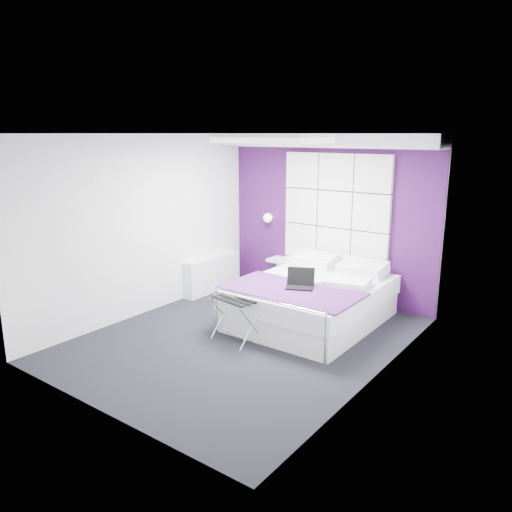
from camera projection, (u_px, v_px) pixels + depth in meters
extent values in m
plane|color=black|center=(244.00, 339.00, 6.50)|extent=(4.40, 4.40, 0.00)
plane|color=white|center=(243.00, 134.00, 5.88)|extent=(4.40, 4.40, 0.00)
plane|color=silver|center=(328.00, 218.00, 7.91)|extent=(3.60, 0.00, 3.60)
plane|color=silver|center=(145.00, 226.00, 7.23)|extent=(0.00, 4.40, 4.40)
plane|color=silver|center=(381.00, 263.00, 5.15)|extent=(0.00, 4.40, 4.40)
cube|color=#3C1045|center=(328.00, 218.00, 7.90)|extent=(3.58, 0.02, 2.58)
cube|color=white|center=(323.00, 140.00, 7.43)|extent=(3.58, 0.50, 0.20)
sphere|color=white|center=(269.00, 217.00, 8.43)|extent=(0.15, 0.15, 0.15)
cube|color=white|center=(212.00, 274.00, 8.42)|extent=(0.22, 1.20, 0.60)
cube|color=white|center=(311.00, 311.00, 7.05)|extent=(1.70, 2.13, 0.32)
cube|color=silver|center=(311.00, 291.00, 6.98)|extent=(1.74, 2.17, 0.27)
cube|color=#441756|center=(291.00, 291.00, 6.52)|extent=(1.80, 0.96, 0.03)
cube|color=white|center=(282.00, 260.00, 8.39)|extent=(0.43, 0.34, 0.05)
cube|color=black|center=(237.00, 299.00, 6.33)|extent=(0.57, 0.42, 0.01)
cube|color=black|center=(300.00, 287.00, 6.58)|extent=(0.36, 0.25, 0.02)
cube|color=black|center=(305.00, 276.00, 6.65)|extent=(0.36, 0.01, 0.24)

